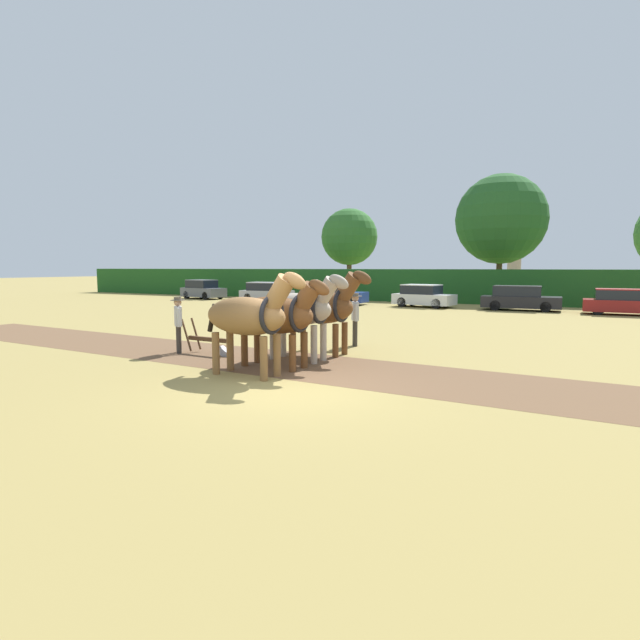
{
  "coord_description": "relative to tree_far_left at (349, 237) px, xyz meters",
  "views": [
    {
      "loc": [
        5.23,
        -8.86,
        2.56
      ],
      "look_at": [
        -1.06,
        3.49,
        1.1
      ],
      "focal_mm": 28.0,
      "sensor_mm": 36.0,
      "label": 1
    }
  ],
  "objects": [
    {
      "name": "parked_car_left",
      "position": [
        -2.47,
        -9.84,
        -4.55
      ],
      "size": [
        3.92,
        1.98,
        1.47
      ],
      "rotation": [
        0.0,
        0.0,
        0.06
      ],
      "color": "#A8A8B2",
      "rests_on": "ground"
    },
    {
      "name": "parked_car_far_left",
      "position": [
        -9.08,
        -9.2,
        -4.52
      ],
      "size": [
        4.11,
        2.4,
        1.56
      ],
      "rotation": [
        0.0,
        0.0,
        -0.18
      ],
      "color": "#565B66",
      "rests_on": "ground"
    },
    {
      "name": "draft_horse_trail_left",
      "position": [
        11.47,
        -29.42,
        -3.84
      ],
      "size": [
        2.75,
        1.03,
        2.46
      ],
      "rotation": [
        0.0,
        0.0,
        -0.05
      ],
      "color": "#B2A38E",
      "rests_on": "ground"
    },
    {
      "name": "tree_left",
      "position": [
        12.84,
        -0.2,
        0.99
      ],
      "size": [
        6.88,
        6.88,
        9.7
      ],
      "color": "#4C3823",
      "rests_on": "ground"
    },
    {
      "name": "parked_car_right",
      "position": [
        20.5,
        -9.86,
        -4.58
      ],
      "size": [
        3.94,
        1.72,
        1.41
      ],
      "rotation": [
        0.0,
        0.0,
        -0.0
      ],
      "color": "maroon",
      "rests_on": "ground"
    },
    {
      "name": "church_spire",
      "position": [
        9.81,
        40.11,
        2.19
      ],
      "size": [
        2.19,
        2.19,
        14.24
      ],
      "color": "gray",
      "rests_on": "ground"
    },
    {
      "name": "draft_horse_trail_right",
      "position": [
        11.54,
        -28.28,
        -3.84
      ],
      "size": [
        2.95,
        1.15,
        2.55
      ],
      "rotation": [
        0.0,
        0.0,
        -0.05
      ],
      "color": "brown",
      "rests_on": "ground"
    },
    {
      "name": "ground_plane",
      "position": [
        12.88,
        -32.47,
        -5.26
      ],
      "size": [
        240.0,
        240.0,
        0.0
      ],
      "primitive_type": "plane",
      "color": "#998447"
    },
    {
      "name": "parked_car_center_right",
      "position": [
        15.25,
        -9.33,
        -4.55
      ],
      "size": [
        4.5,
        1.9,
        1.47
      ],
      "rotation": [
        0.0,
        0.0,
        0.03
      ],
      "color": "black",
      "rests_on": "ground"
    },
    {
      "name": "draft_horse_lead_left",
      "position": [
        11.36,
        -31.71,
        -3.83
      ],
      "size": [
        2.92,
        1.07,
        2.55
      ],
      "rotation": [
        0.0,
        0.0,
        -0.05
      ],
      "color": "brown",
      "rests_on": "ground"
    },
    {
      "name": "plow",
      "position": [
        8.7,
        -29.85,
        -4.94
      ],
      "size": [
        1.76,
        0.48,
        1.13
      ],
      "rotation": [
        0.0,
        0.0,
        -0.05
      ],
      "color": "#4C331E",
      "rests_on": "ground"
    },
    {
      "name": "parked_car_center_left",
      "position": [
        3.2,
        -9.91,
        -4.53
      ],
      "size": [
        4.54,
        2.13,
        1.52
      ],
      "rotation": [
        0.0,
        0.0,
        0.07
      ],
      "color": "navy",
      "rests_on": "ground"
    },
    {
      "name": "parked_car_center",
      "position": [
        9.39,
        -9.42,
        -4.56
      ],
      "size": [
        4.08,
        2.37,
        1.46
      ],
      "rotation": [
        0.0,
        0.0,
        -0.17
      ],
      "color": "silver",
      "rests_on": "ground"
    },
    {
      "name": "hedgerow",
      "position": [
        12.88,
        -4.6,
        -4.04
      ],
      "size": [
        78.22,
        1.83,
        2.43
      ],
      "primitive_type": "cube",
      "color": "#1E511E",
      "rests_on": "ground"
    },
    {
      "name": "plowed_furrow_strip",
      "position": [
        7.61,
        -29.79,
        -5.26
      ],
      "size": [
        24.97,
        4.57,
        0.01
      ],
      "primitive_type": "cube",
      "rotation": [
        0.0,
        0.0,
        -0.05
      ],
      "color": "brown",
      "rests_on": "ground"
    },
    {
      "name": "farmer_beside_team",
      "position": [
        11.79,
        -26.39,
        -4.24
      ],
      "size": [
        0.44,
        0.6,
        1.74
      ],
      "rotation": [
        0.0,
        0.0,
        0.5
      ],
      "color": "#38332D",
      "rests_on": "ground"
    },
    {
      "name": "draft_horse_lead_right",
      "position": [
        11.4,
        -30.57,
        -3.91
      ],
      "size": [
        2.93,
        1.12,
        2.36
      ],
      "rotation": [
        0.0,
        0.0,
        -0.05
      ],
      "color": "brown",
      "rests_on": "ground"
    },
    {
      "name": "farmer_at_plow",
      "position": [
        7.59,
        -30.04,
        -4.27
      ],
      "size": [
        0.5,
        0.48,
        1.69
      ],
      "rotation": [
        0.0,
        0.0,
        0.81
      ],
      "color": "#38332D",
      "rests_on": "ground"
    },
    {
      "name": "tree_far_left",
      "position": [
        0.0,
        0.0,
        0.0
      ],
      "size": [
        5.02,
        5.02,
        7.79
      ],
      "color": "brown",
      "rests_on": "ground"
    }
  ]
}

